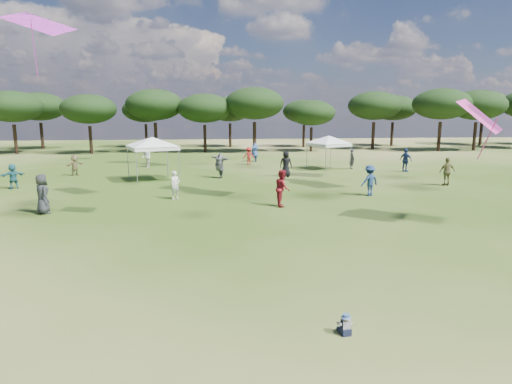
# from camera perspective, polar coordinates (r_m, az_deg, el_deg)

# --- Properties ---
(tree_line) EXTENTS (108.78, 17.63, 7.77)m
(tree_line) POSITION_cam_1_polar(r_m,az_deg,el_deg) (54.03, -1.52, 11.37)
(tree_line) COLOR black
(tree_line) RESTS_ON ground
(tent_left) EXTENTS (5.69, 5.69, 3.29)m
(tent_left) POSITION_cam_1_polar(r_m,az_deg,el_deg) (30.11, -13.69, 6.89)
(tent_left) COLOR gray
(tent_left) RESTS_ON ground
(tent_right) EXTENTS (5.02, 5.02, 3.07)m
(tent_right) POSITION_cam_1_polar(r_m,az_deg,el_deg) (35.75, 9.69, 7.21)
(tent_right) COLOR gray
(tent_right) RESTS_ON ground
(toddler) EXTENTS (0.32, 0.35, 0.46)m
(toddler) POSITION_cam_1_polar(r_m,az_deg,el_deg) (9.63, 11.82, -16.98)
(toddler) COLOR black
(toddler) RESTS_ON ground
(festival_crowd) EXTENTS (28.68, 21.80, 1.89)m
(festival_crowd) POSITION_cam_1_polar(r_m,az_deg,el_deg) (31.09, -2.58, 3.61)
(festival_crowd) COLOR black
(festival_crowd) RESTS_ON ground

